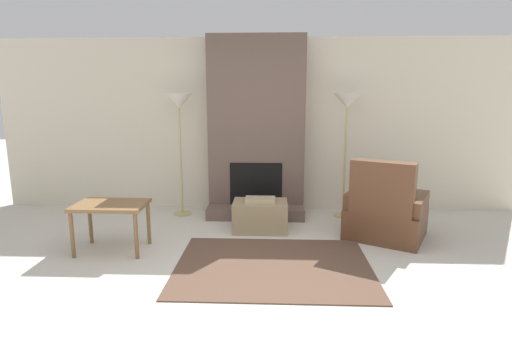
{
  "coord_description": "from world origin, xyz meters",
  "views": [
    {
      "loc": [
        0.24,
        -3.27,
        1.78
      ],
      "look_at": [
        0.0,
        2.43,
        0.68
      ],
      "focal_mm": 28.0,
      "sensor_mm": 36.0,
      "label": 1
    }
  ],
  "objects_px": {
    "armchair": "(385,215)",
    "floor_lamp_right": "(347,107)",
    "ottoman": "(260,215)",
    "side_table": "(111,210)",
    "floor_lamp_left": "(179,108)"
  },
  "relations": [
    {
      "from": "armchair",
      "to": "floor_lamp_right",
      "type": "distance_m",
      "value": 1.62
    },
    {
      "from": "floor_lamp_left",
      "to": "ottoman",
      "type": "bearing_deg",
      "value": -29.58
    },
    {
      "from": "ottoman",
      "to": "side_table",
      "type": "relative_size",
      "value": 0.9
    },
    {
      "from": "armchair",
      "to": "floor_lamp_left",
      "type": "bearing_deg",
      "value": 9.57
    },
    {
      "from": "armchair",
      "to": "floor_lamp_right",
      "type": "xyz_separation_m",
      "value": [
        -0.35,
        0.9,
        1.3
      ]
    },
    {
      "from": "armchair",
      "to": "side_table",
      "type": "height_order",
      "value": "armchair"
    },
    {
      "from": "ottoman",
      "to": "armchair",
      "type": "height_order",
      "value": "armchair"
    },
    {
      "from": "floor_lamp_left",
      "to": "side_table",
      "type": "bearing_deg",
      "value": -108.76
    },
    {
      "from": "armchair",
      "to": "floor_lamp_right",
      "type": "bearing_deg",
      "value": -40.82
    },
    {
      "from": "ottoman",
      "to": "side_table",
      "type": "xyz_separation_m",
      "value": [
        -1.67,
        -0.76,
        0.28
      ]
    },
    {
      "from": "floor_lamp_right",
      "to": "ottoman",
      "type": "bearing_deg",
      "value": -150.67
    },
    {
      "from": "ottoman",
      "to": "armchair",
      "type": "xyz_separation_m",
      "value": [
        1.55,
        -0.22,
        0.09
      ]
    },
    {
      "from": "ottoman",
      "to": "armchair",
      "type": "distance_m",
      "value": 1.57
    },
    {
      "from": "armchair",
      "to": "floor_lamp_left",
      "type": "xyz_separation_m",
      "value": [
        -2.74,
        0.9,
        1.29
      ]
    },
    {
      "from": "ottoman",
      "to": "floor_lamp_right",
      "type": "height_order",
      "value": "floor_lamp_right"
    }
  ]
}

